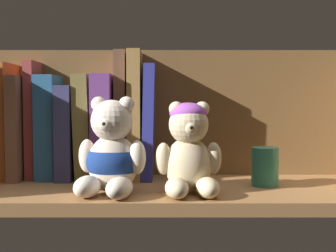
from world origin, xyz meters
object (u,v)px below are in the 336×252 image
(book_2, at_px, (11,121))
(book_4, at_px, (35,120))
(book_1, at_px, (0,130))
(book_3, at_px, (24,127))
(teddy_bear_smaller, at_px, (189,150))
(book_9, at_px, (122,115))
(pillar_candle, at_px, (265,167))
(book_5, at_px, (51,127))
(book_6, at_px, (70,132))
(book_10, at_px, (136,115))
(book_7, at_px, (87,127))
(book_11, at_px, (149,122))
(teddy_bear_larger, at_px, (112,155))
(book_8, at_px, (105,127))

(book_2, height_order, book_4, book_4)
(book_1, bearing_deg, book_3, 0.00)
(book_4, bearing_deg, teddy_bear_smaller, -27.90)
(book_9, distance_m, pillar_candle, 0.28)
(book_5, bearing_deg, book_1, 180.00)
(book_4, distance_m, book_6, 0.07)
(book_5, xyz_separation_m, teddy_bear_smaller, (0.25, -0.15, -0.03))
(book_9, xyz_separation_m, book_10, (0.03, 0.00, 0.00))
(book_3, xyz_separation_m, book_7, (0.12, 0.00, 0.00))
(book_11, height_order, teddy_bear_larger, book_11)
(book_4, xyz_separation_m, book_8, (0.13, 0.00, -0.01))
(book_10, bearing_deg, book_1, 180.00)
(book_3, bearing_deg, book_2, 180.00)
(book_8, distance_m, teddy_bear_larger, 0.15)
(book_5, distance_m, book_6, 0.04)
(book_9, bearing_deg, book_5, 180.00)
(book_6, distance_m, teddy_bear_smaller, 0.26)
(book_4, bearing_deg, book_9, 0.00)
(book_10, relative_size, pillar_candle, 3.61)
(book_3, height_order, book_11, book_11)
(book_7, bearing_deg, book_10, 0.00)
(book_4, xyz_separation_m, book_5, (0.03, 0.00, -0.01))
(book_6, bearing_deg, pillar_candle, -13.96)
(book_1, xyz_separation_m, book_7, (0.16, 0.00, 0.01))
(book_5, xyz_separation_m, book_9, (0.13, 0.00, 0.02))
(book_1, distance_m, book_6, 0.13)
(book_6, height_order, book_7, book_7)
(book_2, bearing_deg, book_8, 0.00)
(book_2, height_order, pillar_candle, book_2)
(book_6, distance_m, book_11, 0.15)
(book_1, relative_size, book_3, 0.95)
(book_1, bearing_deg, teddy_bear_smaller, -23.23)
(book_2, relative_size, pillar_candle, 3.25)
(book_4, relative_size, book_11, 1.03)
(book_9, relative_size, book_11, 1.12)
(book_8, xyz_separation_m, book_11, (0.08, 0.00, 0.01))
(book_6, xyz_separation_m, pillar_candle, (0.35, -0.09, -0.05))
(book_1, xyz_separation_m, book_2, (0.02, 0.00, 0.02))
(teddy_bear_larger, height_order, pillar_candle, teddy_bear_larger)
(book_3, xyz_separation_m, book_9, (0.18, 0.00, 0.02))
(pillar_candle, bearing_deg, book_3, 168.74)
(book_7, bearing_deg, book_3, 180.00)
(book_11, bearing_deg, book_9, 180.00)
(book_2, xyz_separation_m, book_5, (0.07, 0.00, -0.01))
(book_2, bearing_deg, teddy_bear_larger, -35.39)
(book_2, distance_m, book_10, 0.23)
(book_10, distance_m, book_11, 0.03)
(book_11, bearing_deg, book_2, 180.00)
(book_2, relative_size, book_3, 1.13)
(book_7, relative_size, book_10, 0.81)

